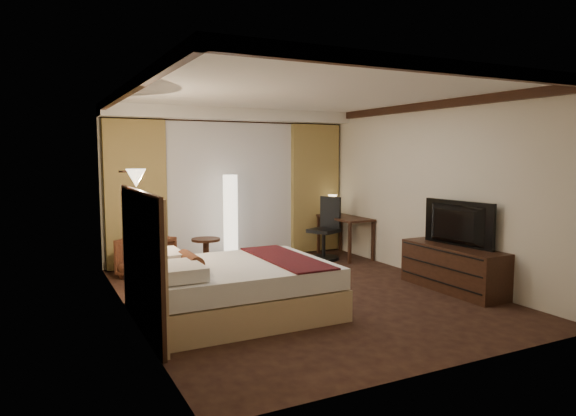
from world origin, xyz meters
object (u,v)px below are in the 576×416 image
armchair (146,255)px  desk (345,237)px  side_table (206,254)px  television (453,223)px  bed (237,289)px  office_chair (324,228)px  floor_lamp (231,220)px  dresser (453,268)px

armchair → desk: 3.65m
side_table → television: (2.67, -2.82, 0.70)m
desk → bed: bearing=-142.3°
armchair → office_chair: (3.16, -0.07, 0.22)m
floor_lamp → television: bearing=-54.3°
floor_lamp → dresser: size_ratio=0.97×
side_table → office_chair: size_ratio=0.46×
desk → dresser: bearing=-88.9°
television → bed: bearing=78.2°
side_table → dresser: 3.90m
desk → office_chair: office_chair is taller
armchair → bed: bearing=-26.0°
armchair → office_chair: size_ratio=0.61×
office_chair → television: (0.51, -2.65, 0.39)m
armchair → side_table: armchair is taller
bed → floor_lamp: bearing=71.0°
bed → television: (3.08, -0.34, 0.65)m
bed → television: size_ratio=1.87×
dresser → side_table: bearing=133.7°
bed → television: bearing=-6.2°
dresser → office_chair: bearing=101.4°
bed → desk: 3.86m
side_table → television: bearing=-46.6°
desk → office_chair: size_ratio=1.04×
side_table → office_chair: (2.16, -0.17, 0.31)m
desk → television: size_ratio=1.02×
armchair → dresser: 4.59m
armchair → floor_lamp: (1.51, 0.29, 0.44)m
office_chair → dresser: bearing=-103.4°
bed → television: television is taller
floor_lamp → office_chair: (1.65, -0.36, -0.22)m
office_chair → dresser: 2.71m
side_table → television: 3.94m
floor_lamp → office_chair: floor_lamp is taller
armchair → desk: size_ratio=0.59×
bed → television: 3.16m
dresser → bed: bearing=173.8°
armchair → television: 4.61m
side_table → dresser: bearing=-46.3°
dresser → television: television is taller
desk → dresser: desk is taller
desk → office_chair: bearing=-174.1°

